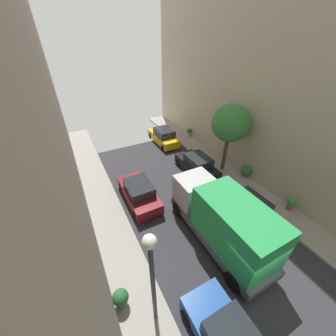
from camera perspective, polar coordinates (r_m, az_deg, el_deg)
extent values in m
plane|color=#2D2D33|center=(11.50, 24.02, -28.69)|extent=(32.00, 32.00, 0.00)
cube|color=gray|center=(14.59, 37.60, -16.53)|extent=(2.00, 44.00, 0.15)
cylinder|color=black|center=(10.02, 5.82, -36.41)|extent=(0.22, 0.64, 0.64)
cylinder|color=black|center=(10.48, 14.33, -31.91)|extent=(0.22, 0.64, 0.64)
cube|color=maroon|center=(13.97, -8.23, -7.36)|extent=(1.76, 4.20, 0.76)
cube|color=#1E2328|center=(13.40, -8.24, -5.51)|extent=(1.56, 2.10, 0.64)
cylinder|color=black|center=(15.13, -13.01, -5.34)|extent=(0.22, 0.64, 0.64)
cylinder|color=black|center=(15.44, -7.49, -3.72)|extent=(0.22, 0.64, 0.64)
cylinder|color=black|center=(12.90, -8.96, -13.24)|extent=(0.22, 0.64, 0.64)
cylinder|color=black|center=(13.26, -2.52, -11.08)|extent=(0.22, 0.64, 0.64)
cube|color=gray|center=(13.68, 21.22, -10.95)|extent=(1.76, 4.20, 0.76)
cube|color=#1E2328|center=(13.16, 22.31, -9.16)|extent=(1.56, 2.10, 0.64)
cylinder|color=black|center=(14.10, 14.36, -9.05)|extent=(0.22, 0.64, 0.64)
cylinder|color=black|center=(15.00, 18.95, -6.93)|extent=(0.22, 0.64, 0.64)
cylinder|color=black|center=(12.80, 23.55, -17.10)|extent=(0.22, 0.64, 0.64)
cylinder|color=black|center=(13.79, 27.96, -14.09)|extent=(0.22, 0.64, 0.64)
cube|color=black|center=(16.67, 8.08, 0.40)|extent=(1.76, 4.20, 0.76)
cube|color=#1E2328|center=(16.19, 8.57, 2.19)|extent=(1.56, 2.10, 0.64)
cylinder|color=black|center=(17.50, 3.06, 1.63)|extent=(0.22, 0.64, 0.64)
cylinder|color=black|center=(18.24, 7.30, 2.85)|extent=(0.22, 0.64, 0.64)
cylinder|color=black|center=(15.42, 8.86, -3.90)|extent=(0.22, 0.64, 0.64)
cylinder|color=black|center=(16.25, 13.36, -2.26)|extent=(0.22, 0.64, 0.64)
cube|color=gold|center=(21.18, -1.26, 8.52)|extent=(1.76, 4.20, 0.76)
cube|color=#1E2328|center=(20.76, -1.10, 10.10)|extent=(1.56, 2.10, 0.64)
cylinder|color=black|center=(22.26, -4.88, 9.10)|extent=(0.22, 0.64, 0.64)
cylinder|color=black|center=(22.84, -1.24, 9.90)|extent=(0.22, 0.64, 0.64)
cylinder|color=black|center=(19.74, -1.27, 5.73)|extent=(0.22, 0.64, 0.64)
cylinder|color=black|center=(20.39, 2.68, 6.70)|extent=(0.22, 0.64, 0.64)
cube|color=#4C4C51|center=(11.83, 13.89, -16.81)|extent=(2.20, 6.60, 0.50)
cube|color=#B7B7BC|center=(12.31, 7.54, -6.13)|extent=(2.10, 1.80, 1.70)
cube|color=green|center=(10.33, 18.61, -15.28)|extent=(2.24, 4.20, 2.40)
cylinder|color=black|center=(12.94, 2.91, -11.52)|extent=(0.30, 0.96, 0.96)
cylinder|color=black|center=(13.78, 10.07, -8.66)|extent=(0.30, 0.96, 0.96)
cylinder|color=black|center=(10.75, 18.21, -28.20)|extent=(0.30, 0.96, 0.96)
cylinder|color=black|center=(11.75, 25.72, -22.89)|extent=(0.30, 0.96, 0.96)
cylinder|color=brown|center=(16.80, 15.83, 4.04)|extent=(0.30, 0.30, 2.99)
sphere|color=#38843D|center=(15.73, 17.28, 12.04)|extent=(2.78, 2.78, 2.78)
cylinder|color=slate|center=(10.36, -12.95, -33.03)|extent=(0.43, 0.43, 0.33)
sphere|color=#23602D|center=(9.97, -13.32, -32.05)|extent=(0.67, 0.67, 0.67)
cylinder|color=#B2A899|center=(22.57, 5.98, 9.53)|extent=(0.34, 0.34, 0.44)
sphere|color=#2D7233|center=(22.40, 6.05, 10.49)|extent=(0.49, 0.49, 0.49)
cylinder|color=brown|center=(15.43, 31.21, -9.36)|extent=(0.38, 0.38, 0.39)
sphere|color=#38843D|center=(15.17, 31.69, -8.18)|extent=(0.58, 0.58, 0.58)
cylinder|color=slate|center=(17.13, 20.98, -1.84)|extent=(0.51, 0.51, 0.28)
sphere|color=#2D7233|center=(16.88, 21.30, -0.56)|extent=(0.81, 0.81, 0.81)
cylinder|color=#333338|center=(8.05, -4.19, -30.68)|extent=(0.16, 0.16, 4.63)
sphere|color=white|center=(5.86, -5.27, -20.09)|extent=(0.44, 0.44, 0.44)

